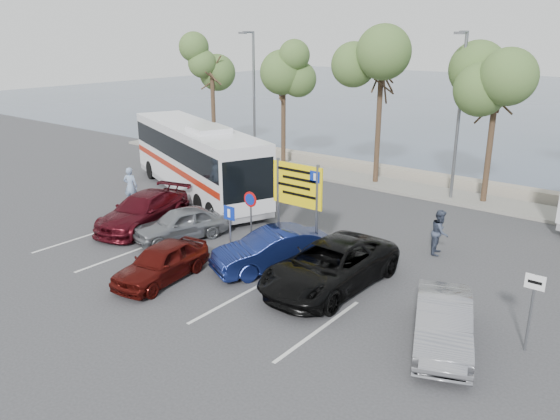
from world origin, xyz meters
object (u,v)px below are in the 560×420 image
Objects in this scene: coach_bus_left at (196,161)px; pedestrian_far at (440,232)px; car_silver_b at (443,323)px; car_red at (161,262)px; car_silver_a at (181,224)px; direction_sign at (297,192)px; pedestrian_near at (131,186)px; car_blue at (273,250)px; suv_black at (330,266)px; street_lamp_right at (459,109)px; car_maroon at (143,211)px; street_lamp_left at (253,92)px.

pedestrian_far is at bearing 0.00° from coach_bus_left.
car_silver_b is 2.35× the size of pedestrian_far.
pedestrian_far is (6.51, 8.07, 0.23)m from car_red.
car_red is 9.34m from car_silver_b.
car_silver_a is (4.27, -5.00, -1.11)m from coach_bus_left.
direction_sign is 10.11m from pedestrian_near.
coach_bus_left is at bearing 122.02° from car_red.
car_blue is 2.40m from suv_black.
street_lamp_right is 12.63m from suv_black.
pedestrian_near is 1.09× the size of pedestrian_far.
street_lamp_right reaches higher than car_blue.
pedestrian_near is at bearing 137.91° from car_maroon.
pedestrian_near is at bearing -163.86° from car_blue.
pedestrian_far is (1.71, 5.00, 0.11)m from suv_black.
street_lamp_left is at bearing 106.89° from coach_bus_left.
car_silver_b is (9.14, 1.93, 0.03)m from car_red.
suv_black is at bearing -23.56° from coach_bus_left.
direction_sign is 5.64m from pedestrian_far.
car_blue is at bearing -83.42° from direction_sign.
street_lamp_left is 17.25m from pedestrian_far.
street_lamp_right is 2.23× the size of direction_sign.
direction_sign is (11.00, -10.32, -2.17)m from street_lamp_left.
car_maroon is 2.63× the size of pedestrian_near.
car_blue is at bearing 19.23° from car_silver_a.
car_blue reaches higher than car_red.
pedestrian_near is (-12.00, -10.37, -3.65)m from street_lamp_right.
car_blue is 6.47m from pedestrian_far.
street_lamp_left is 1.84× the size of car_blue.
car_blue is (-1.80, -12.02, -3.88)m from street_lamp_right.
suv_black is at bearing -41.47° from street_lamp_left.
car_maroon is at bearing -71.59° from street_lamp_left.
street_lamp_right is at bearing -167.29° from pedestrian_near.
car_blue is 6.83m from car_silver_b.
suv_black is 4.48m from car_silver_b.
car_blue is 2.50× the size of pedestrian_far.
car_silver_a is 4.80m from car_blue.
coach_bus_left is at bearing 97.13° from car_maroon.
car_silver_b is (11.54, -1.14, 0.01)m from car_silver_a.
car_maroon is 9.60m from suv_black.
street_lamp_left is at bearing 95.05° from car_maroon.
street_lamp_left is at bearing 121.26° from car_silver_b.
car_silver_b is (6.93, -2.84, -1.76)m from direction_sign.
direction_sign is 7.69m from car_silver_b.
street_lamp_right reaches higher than pedestrian_near.
pedestrian_near is (1.00, -10.37, -3.65)m from street_lamp_left.
pedestrian_near is at bearing -179.70° from direction_sign.
car_silver_a is (-6.60, -12.02, -3.94)m from street_lamp_right.
suv_black is at bearing 149.10° from pedestrian_far.
street_lamp_left is at bearing 140.42° from suv_black.
coach_bus_left is 3.17× the size of car_silver_a.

